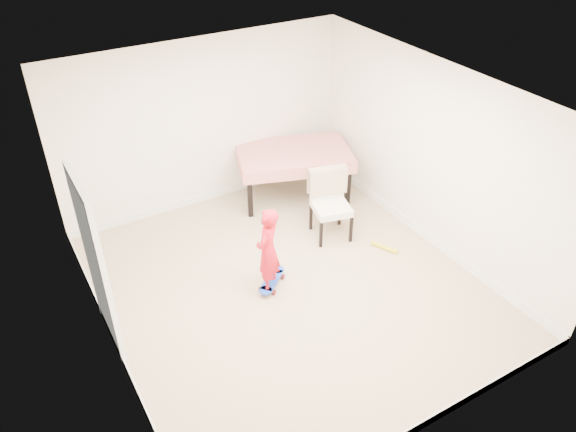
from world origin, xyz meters
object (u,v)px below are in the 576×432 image
dining_chair (331,206)px  dining_table (294,174)px  child (268,253)px  skateboard (272,282)px

dining_chair → dining_table: bearing=99.3°
dining_table → child: child is taller
dining_table → skateboard: size_ratio=2.86×
dining_chair → child: bearing=-142.5°
dining_chair → child: child is taller
dining_chair → skateboard: size_ratio=1.68×
dining_chair → skateboard: 1.46m
dining_chair → child: size_ratio=0.87×
dining_table → child: bearing=-109.9°
dining_table → dining_chair: dining_chair is taller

